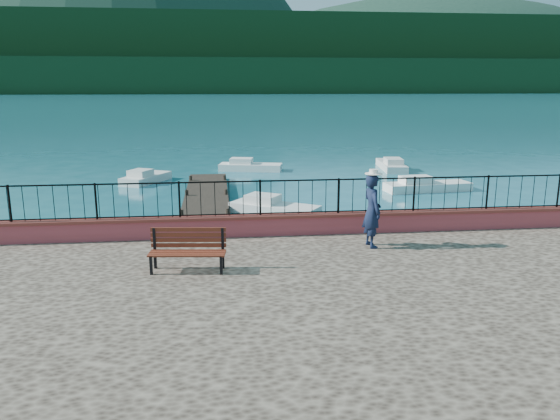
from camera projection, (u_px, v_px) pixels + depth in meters
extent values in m
plane|color=#19596B|center=(288.00, 332.00, 12.01)|extent=(2000.00, 2000.00, 0.00)
cube|color=#AB3D47|center=(271.00, 225.00, 15.25)|extent=(28.00, 0.46, 0.58)
cube|color=black|center=(271.00, 198.00, 15.08)|extent=(27.00, 0.05, 0.95)
cube|color=#2D231C|center=(206.00, 208.00, 23.36)|extent=(2.00, 16.00, 0.30)
cube|color=black|center=(218.00, 76.00, 300.23)|extent=(900.00, 60.00, 18.00)
cube|color=black|center=(217.00, 57.00, 355.34)|extent=(900.00, 120.00, 44.00)
ellipsoid|color=#142D23|center=(426.00, 88.00, 578.36)|extent=(448.00, 384.00, 180.00)
cube|color=black|center=(188.00, 262.00, 12.27)|extent=(1.76, 0.71, 0.43)
cube|color=maroon|center=(189.00, 239.00, 12.42)|extent=(1.71, 0.27, 0.52)
imported|color=#111A33|center=(372.00, 211.00, 13.99)|extent=(0.54, 0.75, 1.91)
cylinder|color=white|center=(374.00, 172.00, 13.76)|extent=(0.44, 0.44, 0.12)
cube|color=silver|center=(275.00, 205.00, 22.76)|extent=(3.85, 3.17, 0.80)
cube|color=silver|center=(428.00, 183.00, 27.67)|extent=(4.47, 1.73, 0.80)
cube|color=silver|center=(146.00, 175.00, 30.07)|extent=(2.64, 3.48, 0.80)
cube|color=white|center=(251.00, 164.00, 34.16)|extent=(4.06, 2.13, 0.80)
cube|color=silver|center=(391.00, 163.00, 34.77)|extent=(1.81, 4.36, 0.80)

